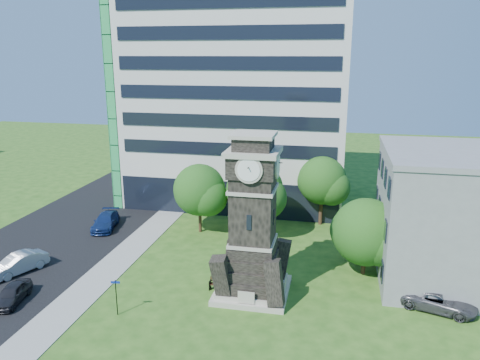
% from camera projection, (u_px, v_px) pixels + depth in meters
% --- Properties ---
extents(ground, '(160.00, 160.00, 0.00)m').
position_uv_depth(ground, '(207.00, 301.00, 34.21)').
color(ground, '#285217').
rests_on(ground, ground).
extents(sidewalk, '(3.00, 70.00, 0.06)m').
position_uv_depth(sidewalk, '(118.00, 261.00, 40.83)').
color(sidewalk, gray).
rests_on(sidewalk, ground).
extents(street, '(14.00, 80.00, 0.02)m').
position_uv_depth(street, '(32.00, 253.00, 42.54)').
color(street, black).
rests_on(street, ground).
extents(clock_tower, '(5.40, 5.40, 12.22)m').
position_uv_depth(clock_tower, '(253.00, 227.00, 34.12)').
color(clock_tower, '#B3AD9C').
rests_on(clock_tower, ground).
extents(office_tall, '(26.20, 15.11, 28.60)m').
position_uv_depth(office_tall, '(239.00, 82.00, 55.54)').
color(office_tall, silver).
rests_on(office_tall, ground).
extents(car_street_south, '(2.25, 4.14, 1.34)m').
position_uv_depth(car_street_south, '(12.00, 294.00, 33.95)').
color(car_street_south, black).
rests_on(car_street_south, ground).
extents(car_street_mid, '(3.43, 5.02, 1.57)m').
position_uv_depth(car_street_mid, '(18.00, 264.00, 38.56)').
color(car_street_mid, '#A5A8AD').
rests_on(car_street_mid, ground).
extents(car_street_north, '(3.20, 5.48, 1.49)m').
position_uv_depth(car_street_north, '(106.00, 221.00, 48.40)').
color(car_street_north, navy).
rests_on(car_street_north, ground).
extents(car_east_lot, '(5.59, 3.78, 1.42)m').
position_uv_depth(car_east_lot, '(439.00, 301.00, 32.94)').
color(car_east_lot, '#49484D').
rests_on(car_east_lot, ground).
extents(park_bench, '(1.90, 0.51, 0.98)m').
position_uv_depth(park_bench, '(222.00, 284.00, 35.72)').
color(park_bench, black).
rests_on(park_bench, ground).
extents(street_sign, '(0.63, 0.06, 2.64)m').
position_uv_depth(street_sign, '(116.00, 293.00, 32.03)').
color(street_sign, black).
rests_on(street_sign, ground).
extents(tree_nw, '(5.70, 5.19, 7.03)m').
position_uv_depth(tree_nw, '(200.00, 192.00, 46.53)').
color(tree_nw, '#332114').
rests_on(tree_nw, ground).
extents(tree_nc, '(6.12, 5.56, 7.58)m').
position_uv_depth(tree_nc, '(255.00, 192.00, 45.18)').
color(tree_nc, '#332114').
rests_on(tree_nc, ground).
extents(tree_ne, '(5.54, 5.04, 7.34)m').
position_uv_depth(tree_ne, '(323.00, 182.00, 48.53)').
color(tree_ne, '#332114').
rests_on(tree_ne, ground).
extents(tree_east, '(6.02, 5.48, 6.42)m').
position_uv_depth(tree_east, '(367.00, 234.00, 37.59)').
color(tree_east, '#332114').
rests_on(tree_east, ground).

